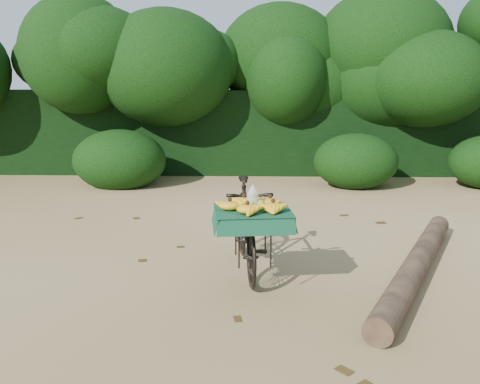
{
  "coord_description": "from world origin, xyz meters",
  "views": [
    {
      "loc": [
        -0.41,
        -5.26,
        1.95
      ],
      "look_at": [
        -0.56,
        -0.28,
        0.88
      ],
      "focal_mm": 38.0,
      "sensor_mm": 36.0,
      "label": 1
    }
  ],
  "objects": [
    {
      "name": "ground",
      "position": [
        0.0,
        0.0,
        0.0
      ],
      "size": [
        80.0,
        80.0,
        0.0
      ],
      "primitive_type": "plane",
      "color": "tan",
      "rests_on": "ground"
    },
    {
      "name": "vendor_bicycle",
      "position": [
        -0.49,
        -0.17,
        0.5
      ],
      "size": [
        0.77,
        1.75,
        0.97
      ],
      "rotation": [
        0.0,
        0.0,
        0.12
      ],
      "color": "black",
      "rests_on": "ground"
    },
    {
      "name": "fallen_log",
      "position": [
        1.27,
        -0.25,
        0.12
      ],
      "size": [
        1.73,
        3.12,
        0.24
      ],
      "primitive_type": "cylinder",
      "rotation": [
        1.57,
        0.0,
        -0.47
      ],
      "color": "brown",
      "rests_on": "ground"
    },
    {
      "name": "hedge_backdrop",
      "position": [
        0.0,
        6.3,
        0.9
      ],
      "size": [
        26.0,
        1.8,
        1.8
      ],
      "primitive_type": "cube",
      "color": "black",
      "rests_on": "ground"
    },
    {
      "name": "tree_row",
      "position": [
        -0.65,
        5.5,
        2.0
      ],
      "size": [
        14.5,
        2.0,
        4.0
      ],
      "primitive_type": null,
      "color": "black",
      "rests_on": "ground"
    },
    {
      "name": "bush_clumps",
      "position": [
        0.5,
        4.3,
        0.45
      ],
      "size": [
        8.8,
        1.7,
        0.9
      ],
      "primitive_type": null,
      "color": "black",
      "rests_on": "ground"
    },
    {
      "name": "leaf_litter",
      "position": [
        0.0,
        0.65,
        0.01
      ],
      "size": [
        7.0,
        7.3,
        0.01
      ],
      "primitive_type": null,
      "color": "#443112",
      "rests_on": "ground"
    }
  ]
}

